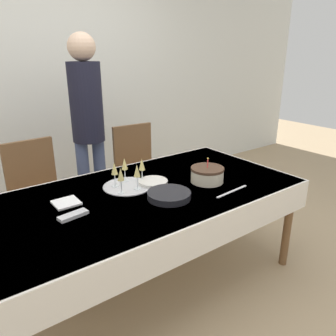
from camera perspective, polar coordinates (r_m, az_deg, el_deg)
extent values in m
plane|color=tan|center=(2.57, -3.57, -18.95)|extent=(12.00, 12.00, 0.00)
cube|color=silver|center=(3.68, -20.25, 14.58)|extent=(8.00, 0.05, 2.70)
cube|color=silver|center=(2.20, -3.96, -4.41)|extent=(2.09, 1.06, 0.03)
cube|color=silver|center=(2.24, -3.90, -6.51)|extent=(2.12, 1.09, 0.21)
cylinder|color=brown|center=(2.71, 20.11, -9.33)|extent=(0.06, 0.06, 0.69)
cylinder|color=brown|center=(3.24, 6.33, -3.24)|extent=(0.06, 0.06, 0.69)
cube|color=brown|center=(2.81, -20.83, -6.55)|extent=(0.45, 0.45, 0.04)
cube|color=brown|center=(2.88, -22.82, -0.35)|extent=(0.40, 0.06, 0.50)
cylinder|color=brown|center=(2.82, -15.51, -10.96)|extent=(0.04, 0.04, 0.40)
cylinder|color=brown|center=(2.72, -22.51, -13.07)|extent=(0.04, 0.04, 0.40)
cylinder|color=brown|center=(3.12, -18.40, -8.19)|extent=(0.04, 0.04, 0.40)
cylinder|color=brown|center=(3.03, -24.75, -9.95)|extent=(0.04, 0.04, 0.40)
cube|color=brown|center=(3.15, -4.38, -2.39)|extent=(0.44, 0.44, 0.04)
cube|color=brown|center=(3.22, -6.16, 3.15)|extent=(0.40, 0.06, 0.50)
cylinder|color=brown|center=(3.19, 0.16, -6.45)|extent=(0.04, 0.04, 0.40)
cylinder|color=brown|center=(3.02, -5.60, -8.06)|extent=(0.04, 0.04, 0.40)
cylinder|color=brown|center=(3.46, -3.12, -4.23)|extent=(0.04, 0.04, 0.40)
cylinder|color=brown|center=(3.32, -8.53, -5.58)|extent=(0.04, 0.04, 0.40)
cylinder|color=beige|center=(2.35, 6.83, -1.37)|extent=(0.23, 0.23, 0.09)
cylinder|color=#4C3323|center=(2.33, 6.89, -0.14)|extent=(0.24, 0.24, 0.02)
cylinder|color=#E53F3F|center=(2.31, 6.93, 0.77)|extent=(0.01, 0.01, 0.06)
sphere|color=#F9CC4C|center=(2.30, 6.97, 1.66)|extent=(0.01, 0.01, 0.01)
cylinder|color=silver|center=(2.28, -7.04, -3.15)|extent=(0.34, 0.34, 0.01)
cylinder|color=silver|center=(2.34, -4.49, -2.31)|extent=(0.05, 0.05, 0.00)
cylinder|color=silver|center=(2.32, -4.52, -1.29)|extent=(0.01, 0.01, 0.08)
cone|color=#E0CC72|center=(2.29, -4.58, 0.69)|extent=(0.04, 0.04, 0.08)
cylinder|color=silver|center=(2.36, -7.46, -2.20)|extent=(0.05, 0.05, 0.00)
cylinder|color=silver|center=(2.35, -7.50, -1.20)|extent=(0.01, 0.01, 0.08)
cone|color=#E0CC72|center=(2.32, -7.60, 0.77)|extent=(0.04, 0.04, 0.08)
cylinder|color=silver|center=(2.28, -9.15, -3.11)|extent=(0.05, 0.05, 0.00)
cylinder|color=silver|center=(2.26, -9.21, -2.07)|extent=(0.01, 0.01, 0.08)
cone|color=#E0CC72|center=(2.23, -9.33, -0.05)|extent=(0.04, 0.04, 0.08)
cylinder|color=silver|center=(2.17, -8.08, -4.26)|extent=(0.05, 0.05, 0.00)
cylinder|color=silver|center=(2.15, -8.14, -3.18)|extent=(0.01, 0.01, 0.08)
cone|color=#E0CC72|center=(2.12, -8.25, -1.06)|extent=(0.04, 0.04, 0.08)
cylinder|color=silver|center=(2.22, -5.33, -3.59)|extent=(0.05, 0.05, 0.00)
cylinder|color=silver|center=(2.20, -5.36, -2.53)|extent=(0.01, 0.01, 0.08)
cone|color=#E0CC72|center=(2.17, -5.43, -0.45)|extent=(0.04, 0.04, 0.08)
cylinder|color=black|center=(2.09, 0.18, -5.17)|extent=(0.28, 0.28, 0.01)
cylinder|color=black|center=(2.09, 0.18, -4.99)|extent=(0.28, 0.28, 0.01)
cylinder|color=black|center=(2.08, 0.18, -4.82)|extent=(0.28, 0.28, 0.01)
cylinder|color=black|center=(2.08, 0.18, -4.64)|extent=(0.28, 0.28, 0.01)
cylinder|color=black|center=(2.08, 0.18, -4.47)|extent=(0.28, 0.28, 0.01)
cylinder|color=black|center=(2.08, 0.18, -4.29)|extent=(0.28, 0.28, 0.01)
cylinder|color=silver|center=(2.31, -2.59, -2.73)|extent=(0.20, 0.20, 0.01)
cylinder|color=silver|center=(2.30, -2.59, -2.57)|extent=(0.20, 0.20, 0.01)
cylinder|color=silver|center=(2.30, -2.59, -2.41)|extent=(0.20, 0.20, 0.01)
cylinder|color=silver|center=(2.30, -2.60, -2.25)|extent=(0.20, 0.20, 0.01)
cube|color=silver|center=(2.22, 11.07, -4.02)|extent=(0.30, 0.04, 0.00)
cube|color=silver|center=(1.94, -16.20, -7.92)|extent=(0.18, 0.08, 0.02)
cube|color=white|center=(2.11, -17.30, -5.79)|extent=(0.15, 0.15, 0.01)
cylinder|color=#3F4C72|center=(3.12, -14.26, -3.13)|extent=(0.11, 0.11, 0.85)
cylinder|color=#3F4C72|center=(3.18, -11.62, -2.49)|extent=(0.11, 0.11, 0.85)
cylinder|color=black|center=(2.95, -14.06, 10.99)|extent=(0.28, 0.28, 0.67)
sphere|color=#D8B293|center=(2.92, -14.84, 19.76)|extent=(0.23, 0.23, 0.23)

